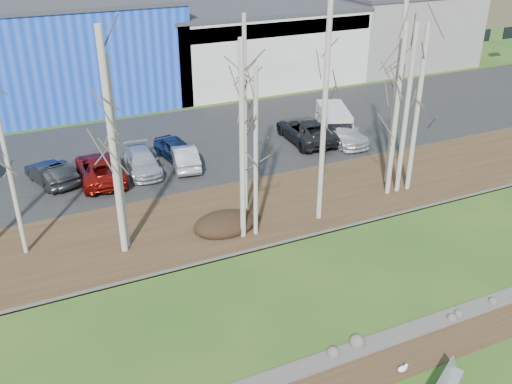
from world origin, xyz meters
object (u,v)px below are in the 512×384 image
car_6 (306,130)px  seagull (403,369)px  car_2 (100,168)px  car_3 (142,161)px  car_8 (48,174)px  car_4 (176,150)px  van_white (334,122)px  car_7 (342,131)px  car_5 (184,156)px  car_1 (55,173)px

car_6 → seagull: bearing=73.5°
car_2 → car_3: car_2 is taller
seagull → car_8: (-9.22, 20.90, 0.60)m
car_4 → van_white: van_white is taller
car_4 → car_7: (11.31, -1.74, 0.03)m
car_2 → car_5: (5.09, -0.22, -0.05)m
car_4 → van_white: bearing=-10.2°
car_5 → seagull: bearing=102.4°
seagull → car_6: size_ratio=0.08×
car_6 → van_white: (2.42, 0.21, 0.16)m
car_4 → car_8: bearing=173.6°
van_white → seagull: bearing=-95.2°
car_1 → seagull: bearing=95.6°
car_7 → car_1: bearing=179.1°
car_3 → car_5: 2.56m
car_2 → van_white: bearing=-175.3°
seagull → car_1: bearing=110.1°
seagull → van_white: bearing=61.2°
car_8 → car_6: bearing=161.5°
car_8 → van_white: bearing=162.3°
car_5 → car_8: bearing=2.1°
car_2 → car_7: (16.29, -0.76, -0.01)m
car_8 → car_2: bearing=148.8°
car_1 → car_7: bearing=158.2°
car_4 → car_6: car_6 is taller
car_2 → car_5: 5.09m
car_8 → car_4: bearing=164.6°
seagull → car_7: bearing=60.1°
car_3 → car_4: 2.57m
car_2 → seagull: bearing=110.1°
seagull → car_6: (7.74, 20.57, 0.75)m
car_5 → car_8: (-7.96, 0.93, -0.05)m
car_5 → car_7: (11.20, -0.54, 0.04)m
car_1 → car_3: car_3 is taller
car_4 → car_5: bearing=-93.4°
car_1 → car_5: size_ratio=0.93×
car_7 → car_3: bearing=179.8°
car_4 → car_5: car_4 is taller
car_7 → van_white: bearing=84.6°
car_1 → car_2: car_2 is taller
car_3 → car_7: bearing=0.7°
car_3 → car_7: car_7 is taller
car_7 → van_white: 1.39m
car_1 → car_7: 18.84m
car_6 → car_8: (-16.96, 0.33, -0.15)m
car_8 → van_white: size_ratio=0.83×
car_6 → car_2: bearing=5.7°
car_5 → car_4: bearing=-76.2°
car_1 → car_3: bearing=156.3°
car_5 → car_1: bearing=1.8°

